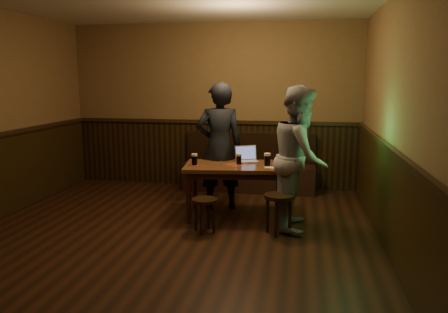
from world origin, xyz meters
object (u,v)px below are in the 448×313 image
object	(u,v)px
pint_left	(194,160)
laptop	(247,158)
bench	(249,172)
person_grey	(300,158)
stool_right	(279,202)
pint_right	(267,160)
pub_table	(236,172)
pint_mid	(239,159)
stool_left	(205,205)
person_suit	(219,146)

from	to	relation	value
pint_left	laptop	xyz separation A→B (m)	(0.65, 0.40, -0.02)
bench	person_grey	bearing A→B (deg)	-64.07
bench	person_grey	world-z (taller)	person_grey
bench	stool_right	size ratio (longest dim) A/B	4.46
pint_right	pub_table	bearing A→B (deg)	177.02
bench	person_grey	xyz separation A→B (m)	(0.85, -1.76, 0.58)
pub_table	pint_mid	xyz separation A→B (m)	(0.04, 0.01, 0.17)
pub_table	stool_right	xyz separation A→B (m)	(0.62, -0.57, -0.24)
pint_mid	pint_right	distance (m)	0.39
pint_right	pint_mid	bearing A→B (deg)	174.51
pint_right	pint_left	bearing A→B (deg)	-172.56
pub_table	pint_mid	size ratio (longest dim) A/B	9.75
pint_left	pint_mid	world-z (taller)	pint_left
stool_left	pint_mid	bearing A→B (deg)	64.99
pint_right	person_suit	distance (m)	0.82
bench	laptop	xyz separation A→B (m)	(0.12, -1.25, 0.47)
pint_mid	person_suit	xyz separation A→B (m)	(-0.33, 0.35, 0.11)
pub_table	stool_left	world-z (taller)	pub_table
bench	stool_right	distance (m)	2.16
person_grey	stool_right	bearing A→B (deg)	145.58
pub_table	pint_right	size ratio (longest dim) A/B	8.23
stool_right	person_grey	distance (m)	0.63
pint_right	person_suit	xyz separation A→B (m)	(-0.72, 0.39, 0.10)
stool_left	person_suit	xyz separation A→B (m)	(-0.01, 1.04, 0.57)
stool_right	laptop	size ratio (longest dim) A/B	1.32
bench	pint_mid	xyz separation A→B (m)	(0.04, -1.48, 0.49)
pint_mid	person_grey	xyz separation A→B (m)	(0.81, -0.28, 0.09)
stool_left	pint_right	size ratio (longest dim) A/B	2.42
bench	pub_table	bearing A→B (deg)	-90.00
stool_left	stool_right	bearing A→B (deg)	6.56
pint_right	person_suit	bearing A→B (deg)	151.43
stool_left	pint_right	world-z (taller)	pint_right
pint_right	laptop	size ratio (longest dim) A/B	0.47
pint_mid	person_grey	bearing A→B (deg)	-18.78
pub_table	stool_right	size ratio (longest dim) A/B	2.92
bench	pint_right	distance (m)	1.65
stool_left	pint_right	xyz separation A→B (m)	(0.71, 0.65, 0.48)
pint_mid	person_grey	size ratio (longest dim) A/B	0.08
laptop	person_grey	distance (m)	0.90
stool_left	pub_table	bearing A→B (deg)	67.49
pub_table	bench	bearing A→B (deg)	83.17
stool_left	pint_mid	size ratio (longest dim) A/B	2.87
stool_left	pint_left	size ratio (longest dim) A/B	2.68
bench	pub_table	distance (m)	1.53
bench	pint_mid	distance (m)	1.56
stool_left	bench	bearing A→B (deg)	82.66
laptop	person_grey	size ratio (longest dim) A/B	0.21
pint_right	person_grey	xyz separation A→B (m)	(0.43, -0.24, 0.08)
laptop	pint_right	bearing A→B (deg)	-64.00
person_grey	pint_mid	bearing A→B (deg)	74.12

